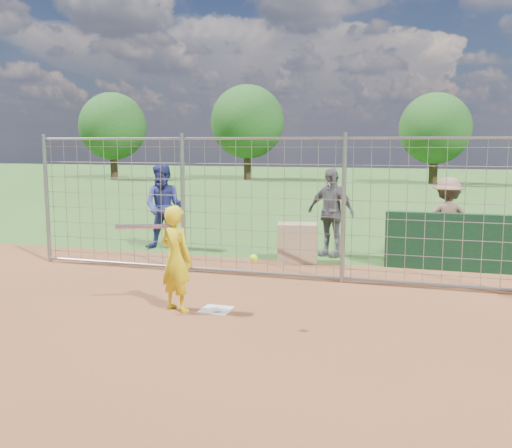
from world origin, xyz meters
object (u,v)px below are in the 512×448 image
(batter, at_px, (176,258))
(bystander_b, at_px, (330,212))
(bystander_c, at_px, (448,220))
(bystander_a, at_px, (164,207))
(equipment_bin, at_px, (297,243))

(batter, relative_size, bystander_b, 0.81)
(bystander_b, xyz_separation_m, bystander_c, (2.39, 0.08, -0.08))
(bystander_c, bearing_deg, batter, 49.77)
(bystander_a, xyz_separation_m, equipment_bin, (3.24, -0.53, -0.58))
(batter, relative_size, bystander_a, 0.79)
(bystander_b, distance_m, bystander_c, 2.40)
(bystander_c, bearing_deg, bystander_b, 0.18)
(batter, bearing_deg, bystander_b, -85.52)
(batter, bearing_deg, bystander_c, -107.25)
(bystander_b, bearing_deg, batter, -84.21)
(equipment_bin, bearing_deg, bystander_c, 4.91)
(equipment_bin, bearing_deg, bystander_a, 157.69)
(bystander_b, distance_m, equipment_bin, 1.15)
(bystander_a, height_order, bystander_c, bystander_a)
(batter, relative_size, bystander_c, 0.89)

